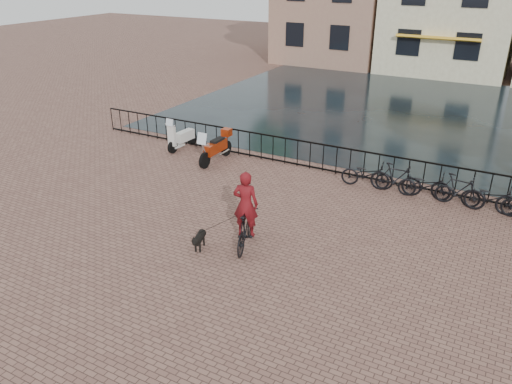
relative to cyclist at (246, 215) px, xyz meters
The scene contains 12 objects.
ground 2.35m from the cyclist, 94.41° to the right, with size 100.00×100.00×0.00m, color brown.
canal_water 15.19m from the cyclist, 90.63° to the left, with size 20.00×20.00×0.00m, color black.
railing 5.87m from the cyclist, 91.62° to the left, with size 20.00×0.05×1.02m.
cyclist is the anchor object (origin of this frame).
dog 1.39m from the cyclist, 146.11° to the right, with size 0.47×0.82×0.53m.
motorcycle 6.28m from the cyclist, 129.98° to the left, with size 0.47×1.95×1.40m.
scooter 8.06m from the cyclist, 138.04° to the left, with size 0.54×1.57×1.43m.
parked_bike_0 5.53m from the cyclist, 72.72° to the left, with size 0.60×1.72×0.90m, color black.
parked_bike_1 5.87m from the cyclist, 63.81° to the left, with size 0.47×1.66×1.00m, color black.
parked_bike_2 6.35m from the cyclist, 56.08° to the left, with size 0.60×1.72×0.90m, color black.
parked_bike_3 6.92m from the cyclist, 49.52° to the left, with size 0.47×1.66×1.00m, color black.
parked_bike_4 7.58m from the cyclist, 44.04° to the left, with size 0.60×1.72×0.90m, color black.
Camera 1 is at (5.84, -7.72, 6.86)m, focal length 35.00 mm.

